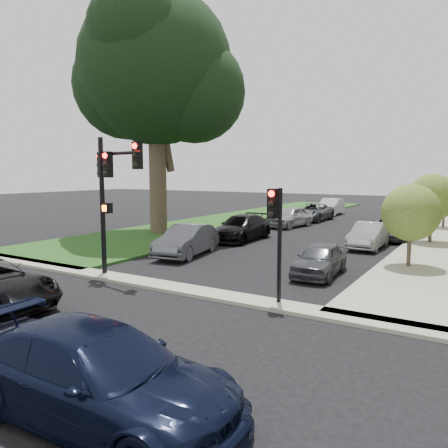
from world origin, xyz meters
The scene contains 19 objects.
ground centered at (0.00, 0.00, 0.00)m, with size 140.00×140.00×0.00m, color black.
grass_strip centered at (-9.00, 24.00, 0.06)m, with size 8.00×44.00×0.12m, color #234811.
sidewalk_cross centered at (0.00, 2.00, 0.06)m, with size 60.00×1.00×0.12m, color gray.
eucalyptus centered at (-9.59, 12.33, 10.57)m, with size 10.92×9.91×15.47m.
small_tree_a centered at (6.20, 9.78, 2.37)m, with size 2.38×2.38×3.57m.
small_tree_b centered at (6.20, 17.22, 2.65)m, with size 2.66×2.66×3.99m.
small_tree_c centered at (6.20, 25.12, 2.45)m, with size 2.45×2.45×3.68m.
traffic_signal_main centered at (-3.38, 2.23, 3.70)m, with size 2.63×0.71×5.37m.
traffic_signal_secondary centered at (3.55, 2.19, 2.50)m, with size 0.45×0.37×3.58m.
car_cross_far centered at (3.69, -5.02, 0.77)m, with size 2.16×5.31×1.54m, color black.
car_parked_0 centered at (3.41, 6.63, 0.64)m, with size 1.52×3.77×1.29m, color #3F4247.
car_parked_1 centered at (3.54, 14.09, 0.68)m, with size 1.45×4.16×1.37m, color #999BA0.
car_parked_2 centered at (3.93, 17.92, 0.66)m, with size 2.20×4.77×1.33m, color #3F4247.
car_parked_4 centered at (3.99, 30.81, 0.66)m, with size 1.84×4.53×1.31m, color black.
car_parked_5 centered at (-3.50, 7.25, 0.75)m, with size 1.59×4.57×1.51m, color #3F4247.
car_parked_6 centered at (-3.61, 12.88, 0.76)m, with size 2.12×5.21×1.51m, color black.
car_parked_7 centered at (-3.65, 20.37, 0.78)m, with size 1.84×4.56×1.55m, color #999BA0.
car_parked_8 centered at (-3.76, 25.33, 0.73)m, with size 2.42×5.24×1.46m, color #3F4247.
car_parked_9 centered at (-3.99, 31.07, 0.78)m, with size 1.66×4.75×1.57m, color silver.
Camera 1 is at (8.99, -9.70, 4.04)m, focal length 35.00 mm.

